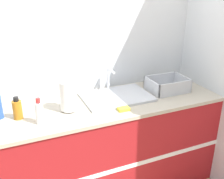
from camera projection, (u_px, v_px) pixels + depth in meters
wall_back at (90, 45)px, 2.34m from camera, size 4.40×0.06×2.60m
wall_right at (208, 43)px, 2.42m from camera, size 0.06×2.63×2.60m
counter_cabinet at (105, 147)px, 2.37m from camera, size 2.03×0.65×0.89m
sink at (116, 96)px, 2.29m from camera, size 0.59×0.41×0.22m
paper_towel_roll at (68, 96)px, 2.01m from camera, size 0.13×0.13×0.24m
dish_rack at (167, 86)px, 2.43m from camera, size 0.35×0.27×0.12m
bottle_white_spray at (39, 112)px, 1.84m from camera, size 0.06×0.06×0.20m
bottle_amber at (17, 109)px, 1.91m from camera, size 0.07×0.07×0.17m
sponge at (124, 109)px, 2.06m from camera, size 0.09×0.06×0.02m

